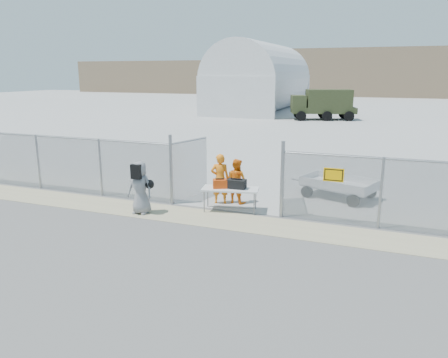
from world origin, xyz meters
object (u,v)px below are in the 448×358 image
at_px(security_worker_left, 220,179).
at_px(visitor, 140,188).
at_px(security_worker_right, 236,181).
at_px(utility_trailer, 339,187).
at_px(folding_table, 230,200).

height_order(security_worker_left, visitor, security_worker_left).
xyz_separation_m(security_worker_right, utility_trailer, (3.38, 1.96, -0.40)).
height_order(folding_table, security_worker_left, security_worker_left).
relative_size(folding_table, security_worker_right, 1.17).
relative_size(folding_table, visitor, 1.07).
bearing_deg(folding_table, visitor, -166.22).
bearing_deg(utility_trailer, security_worker_right, -130.45).
height_order(security_worker_right, visitor, visitor).
bearing_deg(security_worker_left, visitor, 25.86).
bearing_deg(security_worker_left, folding_table, 113.68).
distance_m(security_worker_right, utility_trailer, 3.93).
distance_m(folding_table, visitor, 3.04).
height_order(folding_table, security_worker_right, security_worker_right).
bearing_deg(security_worker_right, folding_table, 112.60).
distance_m(security_worker_left, visitor, 2.88).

